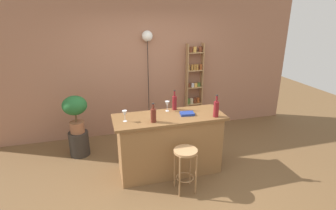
{
  "coord_description": "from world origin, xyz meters",
  "views": [
    {
      "loc": [
        -1.04,
        -3.35,
        2.48
      ],
      "look_at": [
        0.05,
        0.55,
        1.03
      ],
      "focal_mm": 28.86,
      "sensor_mm": 36.0,
      "label": 1
    }
  ],
  "objects": [
    {
      "name": "ground",
      "position": [
        0.0,
        0.0,
        0.0
      ],
      "size": [
        12.0,
        12.0,
        0.0
      ],
      "primitive_type": "plane",
      "color": "brown"
    },
    {
      "name": "bottle_sauce_amber",
      "position": [
        0.67,
        0.09,
        1.08
      ],
      "size": [
        0.08,
        0.08,
        0.34
      ],
      "color": "maroon",
      "rests_on": "kitchen_counter"
    },
    {
      "name": "wine_glass_left",
      "position": [
        -0.67,
        0.28,
        1.07
      ],
      "size": [
        0.07,
        0.07,
        0.16
      ],
      "color": "silver",
      "rests_on": "kitchen_counter"
    },
    {
      "name": "bottle_spirits_clear",
      "position": [
        0.16,
        0.55,
        1.07
      ],
      "size": [
        0.07,
        0.07,
        0.32
      ],
      "color": "maroon",
      "rests_on": "kitchen_counter"
    },
    {
      "name": "back_wall",
      "position": [
        0.0,
        1.95,
        1.4
      ],
      "size": [
        6.4,
        0.1,
        2.8
      ],
      "primitive_type": "cube",
      "color": "#9E6B51",
      "rests_on": "ground"
    },
    {
      "name": "pendant_globe_light",
      "position": [
        -0.0,
        1.84,
        1.96
      ],
      "size": [
        0.21,
        0.21,
        2.1
      ],
      "color": "black",
      "rests_on": "ground"
    },
    {
      "name": "wine_glass_center",
      "position": [
        0.03,
        0.51,
        1.07
      ],
      "size": [
        0.07,
        0.07,
        0.16
      ],
      "color": "silver",
      "rests_on": "kitchen_counter"
    },
    {
      "name": "plant_stool",
      "position": [
        -1.41,
        1.21,
        0.22
      ],
      "size": [
        0.34,
        0.34,
        0.44
      ],
      "primitive_type": "cylinder",
      "color": "#2D2823",
      "rests_on": "ground"
    },
    {
      "name": "cookbook",
      "position": [
        0.28,
        0.28,
        0.97
      ],
      "size": [
        0.23,
        0.17,
        0.03
      ],
      "primitive_type": "cube",
      "rotation": [
        0.0,
        0.0,
        -0.12
      ],
      "color": "navy",
      "rests_on": "kitchen_counter"
    },
    {
      "name": "bar_stool",
      "position": [
        0.08,
        -0.25,
        0.49
      ],
      "size": [
        0.33,
        0.33,
        0.65
      ],
      "color": "#997047",
      "rests_on": "ground"
    },
    {
      "name": "kitchen_counter",
      "position": [
        0.0,
        0.3,
        0.48
      ],
      "size": [
        1.7,
        0.65,
        0.95
      ],
      "color": "olive",
      "rests_on": "ground"
    },
    {
      "name": "spice_shelf",
      "position": [
        0.97,
        1.81,
        0.93
      ],
      "size": [
        0.35,
        0.15,
        1.83
      ],
      "color": "#A87F51",
      "rests_on": "ground"
    },
    {
      "name": "potted_plant",
      "position": [
        -1.41,
        1.21,
        0.86
      ],
      "size": [
        0.41,
        0.37,
        0.67
      ],
      "color": "#935B3D",
      "rests_on": "plant_stool"
    },
    {
      "name": "bottle_wine_red",
      "position": [
        -0.28,
        0.14,
        1.06
      ],
      "size": [
        0.08,
        0.08,
        0.28
      ],
      "color": "#5B2319",
      "rests_on": "kitchen_counter"
    }
  ]
}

